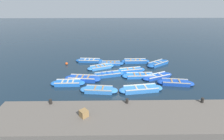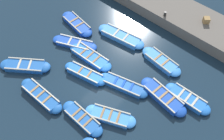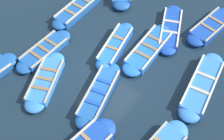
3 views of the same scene
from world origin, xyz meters
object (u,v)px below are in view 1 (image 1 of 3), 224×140
wooden_crate (84,113)px  boat_far_corner (83,79)px  boat_end_of_row (135,61)px  boat_tucked (101,67)px  bollard_north (202,100)px  boat_broadside (157,76)px  boat_outer_right (131,70)px  boat_outer_left (108,75)px  boat_alongside (158,63)px  buoy_orange_near (67,64)px  bollard_mid_north (127,101)px  boat_inner_gap (68,83)px  boat_bow_out (99,90)px  boat_drifting (89,61)px  boat_centre (111,63)px  boat_near_quay (175,83)px  bollard_mid_south (51,102)px  boat_mid_row (141,89)px  boat_stern_in (140,76)px

wooden_crate → boat_far_corner: bearing=9.0°
boat_end_of_row → boat_far_corner: bearing=130.6°
boat_tucked → bollard_north: size_ratio=9.61×
boat_broadside → wooden_crate: size_ratio=8.02×
boat_outer_right → boat_outer_left: (-1.05, 2.58, -0.03)m
boat_alongside → wooden_crate: 13.79m
boat_alongside → buoy_orange_near: bearing=89.0°
boat_far_corner → bollard_mid_north: size_ratio=10.69×
boat_inner_gap → bollard_north: 11.46m
boat_bow_out → boat_end_of_row: bearing=-29.7°
boat_drifting → bollard_north: (-11.28, -9.02, 0.97)m
boat_broadside → boat_tucked: boat_tucked is taller
boat_drifting → bollard_north: 14.48m
boat_far_corner → boat_centre: boat_far_corner is taller
boat_inner_gap → buoy_orange_near: 5.63m
boat_far_corner → wooden_crate: (-7.08, -1.13, 0.97)m
buoy_orange_near → boat_centre: bearing=-90.0°
boat_near_quay → buoy_orange_near: boat_near_quay is taller
boat_broadside → bollard_mid_north: size_ratio=10.19×
bollard_mid_south → boat_near_quay: bearing=-65.8°
boat_outer_left → boat_far_corner: bearing=111.9°
bollard_north → bollard_mid_north: 5.23m
boat_far_corner → boat_inner_gap: bearing=126.0°
bollard_north → wooden_crate: wooden_crate is taller
wooden_crate → bollard_north: bearing=-79.9°
bollard_north → buoy_orange_near: 15.59m
boat_mid_row → bollard_mid_south: bearing=116.4°
boat_mid_row → bollard_north: (-3.39, -3.64, 0.94)m
bollard_mid_north → boat_tucked: bearing=13.9°
boat_far_corner → boat_near_quay: size_ratio=1.05×
boat_far_corner → buoy_orange_near: boat_far_corner is taller
boat_outer_right → boat_bow_out: 5.51m
boat_tucked → boat_near_quay: 8.52m
boat_far_corner → boat_drifting: 5.63m
buoy_orange_near → boat_bow_out: bearing=-147.4°
boat_centre → bollard_north: 12.00m
boat_far_corner → bollard_mid_south: 5.88m
boat_near_quay → boat_bow_out: (-1.32, 7.27, 0.00)m
boat_end_of_row → boat_inner_gap: (-6.10, 7.32, -0.01)m
bollard_north → bollard_mid_north: bearing=90.0°
boat_drifting → bollard_north: bollard_north is taller
boat_mid_row → buoy_orange_near: boat_mid_row is taller
boat_far_corner → boat_outer_left: 2.71m
boat_stern_in → boat_near_quay: boat_near_quay is taller
boat_near_quay → bollard_north: 4.74m
bollard_mid_north → boat_bow_out: bearing=32.7°
boat_end_of_row → boat_alongside: bearing=-106.9°
boat_end_of_row → bollard_north: bearing=-164.1°
bollard_mid_north → boat_stern_in: bearing=-17.6°
boat_tucked → boat_bow_out: bearing=-179.1°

